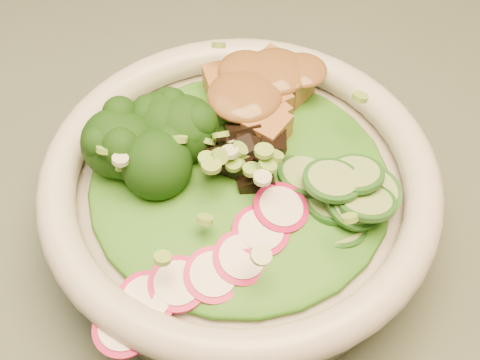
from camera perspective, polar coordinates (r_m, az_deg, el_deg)
dining_table at (r=0.62m, az=-2.74°, el=-9.39°), size 1.20×0.80×0.75m
salad_bowl at (r=0.48m, az=0.00°, el=-1.46°), size 0.28×0.28×0.08m
lettuce_bed at (r=0.47m, az=0.00°, el=0.07°), size 0.21×0.21×0.03m
broccoli_florets at (r=0.46m, az=-7.96°, el=2.41°), size 0.11×0.10×0.05m
radish_slices at (r=0.43m, az=-1.50°, el=-6.92°), size 0.12×0.08×0.02m
cucumber_slices at (r=0.45m, az=8.42°, el=-0.47°), size 0.10×0.10×0.04m
mushroom_heap at (r=0.46m, az=0.32°, el=2.42°), size 0.10×0.10×0.04m
tofu_cubes at (r=0.50m, az=1.74°, el=6.83°), size 0.11×0.09×0.04m
peanut_sauce at (r=0.49m, az=1.78°, el=7.94°), size 0.07×0.06×0.02m
scallion_garnish at (r=0.45m, az=-0.00°, el=2.05°), size 0.20×0.20×0.03m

